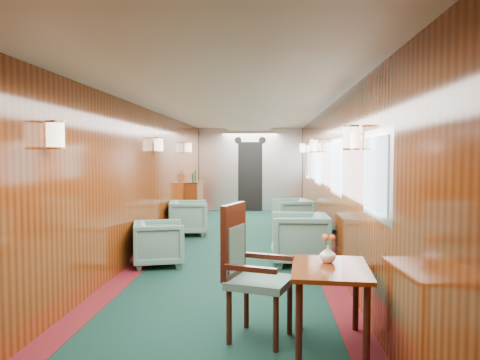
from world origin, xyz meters
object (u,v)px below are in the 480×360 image
Objects in this scene: armchair_left_far at (189,218)px; armchair_left_near at (159,243)px; armchair_right_near at (299,239)px; dining_table at (330,279)px; armchair_right_far at (292,215)px; credenza at (194,200)px; side_chair at (248,266)px.

armchair_left_near is at bearing 171.05° from armchair_left_far.
armchair_left_near is 0.86× the size of armchair_right_near.
armchair_right_near is at bearing -148.97° from armchair_left_far.
armchair_left_near is at bearing 131.89° from dining_table.
dining_table is 1.33× the size of armchair_left_near.
dining_table is 1.14× the size of armchair_right_near.
armchair_right_near is 3.02m from armchair_right_far.
dining_table is 0.77× the size of credenza.
armchair_right_far is at bearing 101.41° from side_chair.
side_chair is 1.42× the size of armchair_right_near.
dining_table is 1.26× the size of armchair_right_far.
armchair_right_near is 1.10× the size of armchair_right_far.
credenza is 2.35m from armchair_left_far.
side_chair is 1.56× the size of armchair_right_far.
armchair_right_near is (0.63, 2.83, -0.26)m from side_chair.
dining_table is 0.80× the size of side_chair.
side_chair reaches higher than dining_table.
side_chair is 1.65× the size of armchair_left_near.
side_chair is at bearing 172.13° from dining_table.
armchair_right_near reaches higher than dining_table.
armchair_left_near is (0.28, -4.99, -0.16)m from credenza.
armchair_right_far is (2.38, -1.75, -0.14)m from credenza.
credenza reaches higher than armchair_left_far.
credenza is 1.62× the size of armchair_right_far.
side_chair is 5.90m from armchair_right_far.
credenza is 5.00m from armchair_left_near.
dining_table is 1.24× the size of armchair_left_far.
credenza is (-1.71, 7.61, -0.16)m from side_chair.
credenza is at bearing -154.55° from armchair_right_near.
credenza is at bearing -12.04° from armchair_left_near.
armchair_left_far is at bearing -83.61° from credenza.
armchair_right_far is at bearing 178.58° from armchair_right_near.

